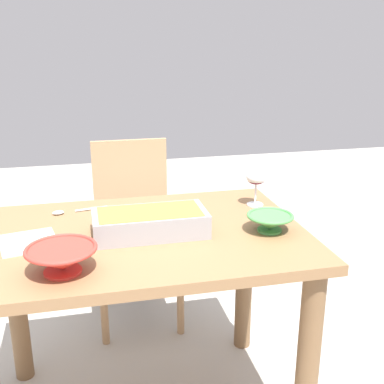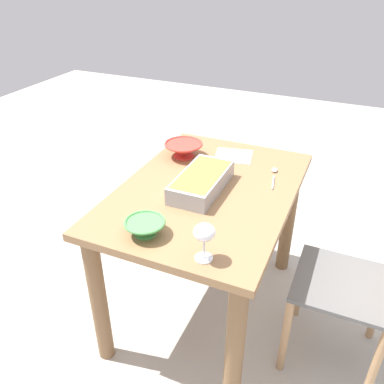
# 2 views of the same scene
# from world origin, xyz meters

# --- Properties ---
(dining_table) EXTENTS (1.13, 0.78, 0.76)m
(dining_table) POSITION_xyz_m (0.00, 0.00, 0.61)
(dining_table) COLOR olive
(dining_table) RESTS_ON ground_plane
(chair) EXTENTS (0.40, 0.42, 0.91)m
(chair) POSITION_xyz_m (0.05, 0.75, 0.50)
(chair) COLOR #595959
(chair) RESTS_ON ground_plane
(wine_glass) EXTENTS (0.08, 0.08, 0.15)m
(wine_glass) POSITION_xyz_m (0.48, 0.18, 0.87)
(wine_glass) COLOR white
(wine_glass) RESTS_ON dining_table
(casserole_dish) EXTENTS (0.39, 0.19, 0.08)m
(casserole_dish) POSITION_xyz_m (0.02, -0.02, 0.80)
(casserole_dish) COLOR #99999E
(casserole_dish) RESTS_ON dining_table
(mixing_bowl) EXTENTS (0.21, 0.21, 0.08)m
(mixing_bowl) POSITION_xyz_m (-0.26, -0.24, 0.80)
(mixing_bowl) COLOR red
(mixing_bowl) RESTS_ON dining_table
(small_bowl) EXTENTS (0.16, 0.16, 0.06)m
(small_bowl) POSITION_xyz_m (0.43, -0.09, 0.80)
(small_bowl) COLOR #4C994C
(small_bowl) RESTS_ON dining_table
(serving_spoon) EXTENTS (0.21, 0.06, 0.01)m
(serving_spoon) POSITION_xyz_m (-0.25, 0.25, 0.77)
(serving_spoon) COLOR silver
(serving_spoon) RESTS_ON dining_table
(napkin) EXTENTS (0.21, 0.23, 0.00)m
(napkin) POSITION_xyz_m (-0.38, 0.00, 0.76)
(napkin) COLOR #B2CCB7
(napkin) RESTS_ON dining_table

